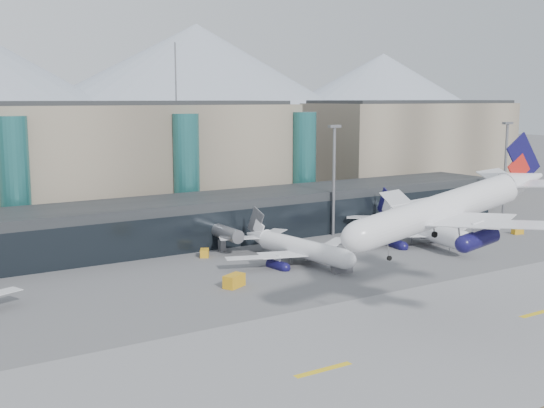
{
  "coord_description": "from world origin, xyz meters",
  "views": [
    {
      "loc": [
        -66.08,
        -75.93,
        31.66
      ],
      "look_at": [
        2.84,
        32.0,
        11.73
      ],
      "focal_mm": 45.0,
      "sensor_mm": 36.0,
      "label": 1
    }
  ],
  "objects_px": {
    "veh_c": "(342,267)",
    "veh_h": "(234,281)",
    "veh_e": "(517,231)",
    "lightmast_right": "(505,165)",
    "jet_parked_right": "(415,222)",
    "veh_b": "(205,253)",
    "lightmast_mid": "(334,174)",
    "veh_d": "(403,229)",
    "veh_g": "(312,256)",
    "hero_jet": "(458,198)",
    "jet_parked_mid": "(291,241)"
  },
  "relations": [
    {
      "from": "jet_parked_right",
      "to": "veh_g",
      "type": "height_order",
      "value": "jet_parked_right"
    },
    {
      "from": "hero_jet",
      "to": "veh_d",
      "type": "bearing_deg",
      "value": 57.75
    },
    {
      "from": "lightmast_mid",
      "to": "veh_h",
      "type": "bearing_deg",
      "value": -147.58
    },
    {
      "from": "jet_parked_right",
      "to": "veh_e",
      "type": "relative_size",
      "value": 14.44
    },
    {
      "from": "hero_jet",
      "to": "veh_d",
      "type": "distance_m",
      "value": 66.56
    },
    {
      "from": "veh_c",
      "to": "veh_h",
      "type": "bearing_deg",
      "value": -175.52
    },
    {
      "from": "jet_parked_mid",
      "to": "veh_c",
      "type": "relative_size",
      "value": 9.15
    },
    {
      "from": "veh_c",
      "to": "veh_e",
      "type": "xyz_separation_m",
      "value": [
        57.12,
        5.9,
        -0.26
      ]
    },
    {
      "from": "veh_e",
      "to": "jet_parked_right",
      "type": "bearing_deg",
      "value": 177.43
    },
    {
      "from": "veh_e",
      "to": "veh_h",
      "type": "distance_m",
      "value": 78.74
    },
    {
      "from": "veh_d",
      "to": "veh_b",
      "type": "bearing_deg",
      "value": 124.61
    },
    {
      "from": "lightmast_mid",
      "to": "hero_jet",
      "type": "bearing_deg",
      "value": -111.63
    },
    {
      "from": "hero_jet",
      "to": "jet_parked_mid",
      "type": "relative_size",
      "value": 1.17
    },
    {
      "from": "hero_jet",
      "to": "veh_b",
      "type": "distance_m",
      "value": 58.45
    },
    {
      "from": "veh_g",
      "to": "veh_h",
      "type": "bearing_deg",
      "value": -122.59
    },
    {
      "from": "veh_b",
      "to": "veh_c",
      "type": "bearing_deg",
      "value": -118.07
    },
    {
      "from": "jet_parked_mid",
      "to": "veh_d",
      "type": "height_order",
      "value": "jet_parked_mid"
    },
    {
      "from": "veh_e",
      "to": "veh_h",
      "type": "relative_size",
      "value": 0.65
    },
    {
      "from": "lightmast_mid",
      "to": "veh_g",
      "type": "xyz_separation_m",
      "value": [
        -18.6,
        -17.26,
        -13.62
      ]
    },
    {
      "from": "jet_parked_mid",
      "to": "veh_g",
      "type": "xyz_separation_m",
      "value": [
        3.82,
        -1.58,
        -3.18
      ]
    },
    {
      "from": "lightmast_right",
      "to": "hero_jet",
      "type": "xyz_separation_m",
      "value": [
        -73.06,
        -50.17,
        3.42
      ]
    },
    {
      "from": "veh_b",
      "to": "lightmast_mid",
      "type": "bearing_deg",
      "value": -54.51
    },
    {
      "from": "lightmast_right",
      "to": "veh_h",
      "type": "height_order",
      "value": "lightmast_right"
    },
    {
      "from": "veh_c",
      "to": "veh_e",
      "type": "bearing_deg",
      "value": 16.01
    },
    {
      "from": "lightmast_right",
      "to": "hero_jet",
      "type": "height_order",
      "value": "lightmast_right"
    },
    {
      "from": "hero_jet",
      "to": "jet_parked_right",
      "type": "relative_size",
      "value": 1.02
    },
    {
      "from": "hero_jet",
      "to": "veh_h",
      "type": "distance_m",
      "value": 40.41
    },
    {
      "from": "hero_jet",
      "to": "veh_c",
      "type": "relative_size",
      "value": 10.67
    },
    {
      "from": "veh_e",
      "to": "veh_b",
      "type": "bearing_deg",
      "value": 177.67
    },
    {
      "from": "lightmast_right",
      "to": "veh_h",
      "type": "distance_m",
      "value": 94.06
    },
    {
      "from": "jet_parked_mid",
      "to": "veh_d",
      "type": "bearing_deg",
      "value": -83.39
    },
    {
      "from": "lightmast_right",
      "to": "jet_parked_right",
      "type": "relative_size",
      "value": 0.69
    },
    {
      "from": "veh_e",
      "to": "veh_g",
      "type": "relative_size",
      "value": 0.93
    },
    {
      "from": "jet_parked_right",
      "to": "veh_d",
      "type": "xyz_separation_m",
      "value": [
        4.66,
        8.8,
        -3.64
      ]
    },
    {
      "from": "veh_e",
      "to": "veh_h",
      "type": "height_order",
      "value": "veh_h"
    },
    {
      "from": "lightmast_right",
      "to": "jet_parked_right",
      "type": "distance_m",
      "value": 40.98
    },
    {
      "from": "hero_jet",
      "to": "veh_e",
      "type": "distance_m",
      "value": 72.22
    },
    {
      "from": "veh_d",
      "to": "veh_g",
      "type": "bearing_deg",
      "value": 145.19
    },
    {
      "from": "lightmast_right",
      "to": "veh_h",
      "type": "relative_size",
      "value": 6.46
    },
    {
      "from": "jet_parked_mid",
      "to": "veh_g",
      "type": "distance_m",
      "value": 5.22
    },
    {
      "from": "veh_b",
      "to": "veh_e",
      "type": "distance_m",
      "value": 75.15
    },
    {
      "from": "lightmast_right",
      "to": "veh_e",
      "type": "height_order",
      "value": "lightmast_right"
    },
    {
      "from": "lightmast_right",
      "to": "veh_b",
      "type": "relative_size",
      "value": 9.38
    },
    {
      "from": "jet_parked_mid",
      "to": "veh_d",
      "type": "distance_m",
      "value": 39.2
    },
    {
      "from": "veh_g",
      "to": "veh_h",
      "type": "height_order",
      "value": "veh_h"
    },
    {
      "from": "lightmast_mid",
      "to": "veh_d",
      "type": "height_order",
      "value": "lightmast_mid"
    },
    {
      "from": "veh_d",
      "to": "jet_parked_mid",
      "type": "bearing_deg",
      "value": 141.32
    },
    {
      "from": "lightmast_mid",
      "to": "veh_h",
      "type": "xyz_separation_m",
      "value": [
        -41.31,
        -26.24,
        -13.32
      ]
    },
    {
      "from": "veh_h",
      "to": "lightmast_mid",
      "type": "bearing_deg",
      "value": 6.29
    },
    {
      "from": "veh_d",
      "to": "veh_g",
      "type": "relative_size",
      "value": 1.12
    }
  ]
}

